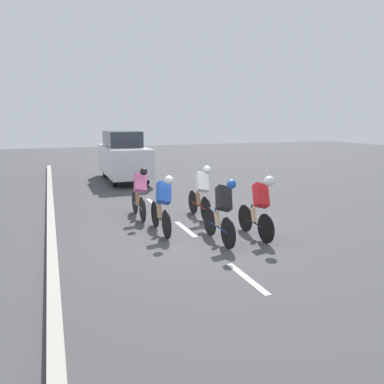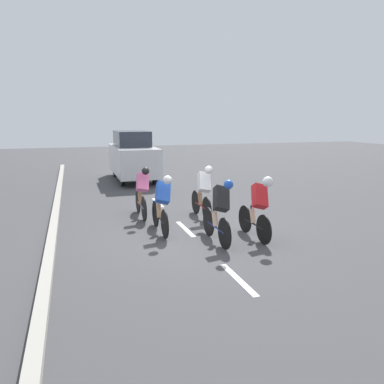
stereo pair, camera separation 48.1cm
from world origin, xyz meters
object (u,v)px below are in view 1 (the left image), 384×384
Objects in this scene: cyclist_pink at (140,192)px; cyclist_red at (260,205)px; cyclist_black at (222,209)px; cyclist_blue at (163,203)px; support_car at (123,156)px; cyclist_white at (201,191)px.

cyclist_red reaches higher than cyclist_pink.
cyclist_pink is 3.00m from cyclist_black.
cyclist_blue is 1.04× the size of cyclist_red.
cyclist_blue is 8.32m from support_car.
support_car reaches higher than cyclist_black.
cyclist_red is at bearing 179.70° from cyclist_black.
support_car reaches higher than cyclist_pink.
cyclist_white is (-0.36, -2.11, 0.02)m from cyclist_black.
cyclist_black is (-1.24, 2.73, 0.01)m from cyclist_pink.
cyclist_white is at bearing -99.73° from cyclist_black.
cyclist_pink is 1.02× the size of cyclist_red.
support_car is at bearing -94.23° from cyclist_blue.
cyclist_pink is at bearing -51.14° from cyclist_red.
cyclist_white reaches higher than cyclist_black.
cyclist_red is 2.20m from cyclist_white.
support_car is (0.44, -9.42, 0.33)m from cyclist_black.
cyclist_blue is 1.72m from cyclist_white.
cyclist_black is 0.38× the size of support_car.
cyclist_pink is at bearing -21.02° from cyclist_white.
cyclist_red is at bearing 98.43° from support_car.
cyclist_black is 2.14m from cyclist_white.
support_car is (0.80, -7.31, 0.31)m from cyclist_white.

